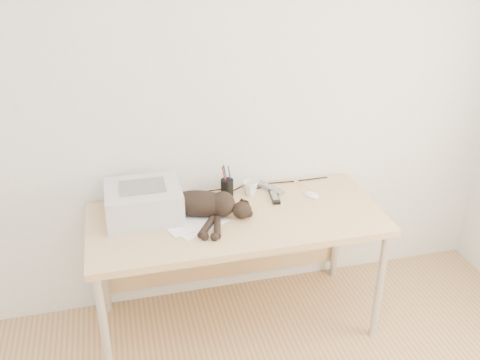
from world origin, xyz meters
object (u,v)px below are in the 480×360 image
object	(u,v)px
desk	(233,229)
cat	(196,205)
mouse	(311,193)
pen_cup	(227,187)
printer	(144,202)
mug	(250,188)

from	to	relation	value
desk	cat	xyz separation A→B (m)	(-0.21, -0.03, 0.20)
mouse	desk	bearing A→B (deg)	163.73
pen_cup	mouse	size ratio (longest dim) A/B	1.73
cat	printer	bearing A→B (deg)	-173.17
cat	mouse	size ratio (longest dim) A/B	5.90
mug	mouse	bearing A→B (deg)	-16.71
desk	pen_cup	size ratio (longest dim) A/B	8.50
desk	mug	size ratio (longest dim) A/B	17.16
printer	pen_cup	distance (m)	0.51
desk	cat	distance (m)	0.29
cat	pen_cup	size ratio (longest dim) A/B	3.40
desk	pen_cup	xyz separation A→B (m)	(0.00, 0.16, 0.19)
mug	pen_cup	distance (m)	0.13
pen_cup	cat	bearing A→B (deg)	-138.12
cat	mouse	xyz separation A→B (m)	(0.69, 0.07, -0.05)
mug	pen_cup	size ratio (longest dim) A/B	0.50
printer	cat	xyz separation A→B (m)	(0.27, -0.06, -0.02)
printer	desk	bearing A→B (deg)	-3.68
pen_cup	printer	bearing A→B (deg)	-165.10
mug	mouse	xyz separation A→B (m)	(0.34, -0.10, -0.03)
printer	cat	distance (m)	0.28
mug	pen_cup	xyz separation A→B (m)	(-0.13, 0.02, 0.01)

